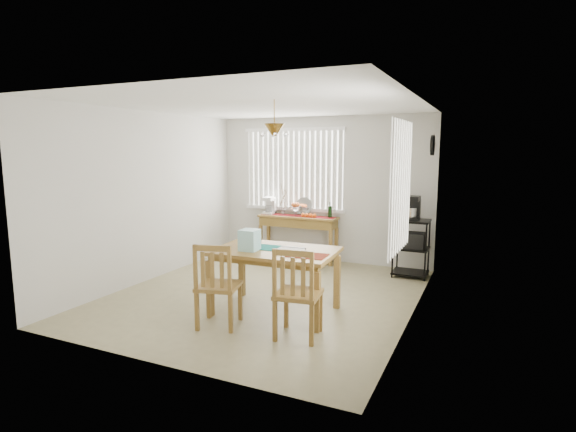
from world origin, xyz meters
The scene contains 10 objects.
ground centered at (0.00, 0.00, -0.01)m, with size 4.00×4.50×0.01m, color #968D65.
room_shell centered at (0.00, 0.02, 1.69)m, with size 4.20×4.70×2.70m.
sideboard centered at (-0.36, 2.02, 0.62)m, with size 1.46×0.41×0.82m.
sideboard_items centered at (-0.59, 2.04, 0.95)m, with size 1.39×0.34×0.63m.
wire_cart centered at (1.69, 1.79, 0.55)m, with size 0.54×0.43×0.92m.
cart_items centered at (1.69, 1.80, 1.10)m, with size 0.22×0.26×0.38m.
dining_table centered at (0.42, -0.53, 0.71)m, with size 1.54×1.03×0.80m.
table_items centered at (0.28, -0.67, 0.90)m, with size 1.16×0.52×0.26m.
chair_left centered at (0.03, -1.23, 0.48)m, with size 0.56×0.56×0.99m.
chair_right centered at (0.98, -1.15, 0.49)m, with size 0.52×0.52×1.01m.
Camera 1 is at (2.81, -5.38, 2.02)m, focal length 28.00 mm.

